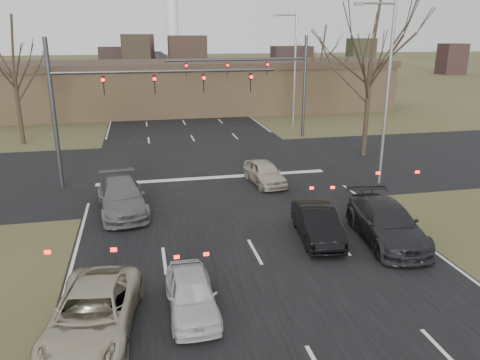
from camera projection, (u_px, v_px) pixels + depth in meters
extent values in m
plane|color=#444424|center=(277.00, 292.00, 15.46)|extent=(360.00, 360.00, 0.00)
cube|color=black|center=(165.00, 89.00, 71.38)|extent=(14.00, 300.00, 0.02)
cube|color=black|center=(209.00, 168.00, 29.44)|extent=(200.00, 14.00, 0.02)
cube|color=olive|center=(195.00, 89.00, 50.59)|extent=(42.00, 10.00, 4.60)
cube|color=#38281E|center=(195.00, 64.00, 49.79)|extent=(42.40, 10.40, 0.70)
cylinder|color=#383A3D|center=(54.00, 116.00, 24.67)|extent=(0.24, 0.24, 8.00)
cylinder|color=#383A3D|center=(167.00, 71.00, 25.21)|extent=(12.00, 0.18, 0.18)
imported|color=black|center=(104.00, 86.00, 24.75)|extent=(0.16, 0.20, 1.00)
imported|color=black|center=(155.00, 85.00, 25.29)|extent=(0.16, 0.20, 1.00)
imported|color=black|center=(204.00, 84.00, 25.82)|extent=(0.16, 0.20, 1.00)
imported|color=black|center=(250.00, 82.00, 26.36)|extent=(0.16, 0.20, 1.00)
cylinder|color=#383A3D|center=(304.00, 87.00, 37.50)|extent=(0.24, 0.24, 8.00)
cylinder|color=#383A3D|center=(237.00, 60.00, 35.73)|extent=(11.00, 0.18, 0.18)
imported|color=black|center=(267.00, 69.00, 36.42)|extent=(0.16, 0.20, 1.00)
imported|color=black|center=(227.00, 69.00, 35.79)|extent=(0.16, 0.20, 1.00)
imported|color=black|center=(186.00, 70.00, 35.16)|extent=(0.16, 0.20, 1.00)
cylinder|color=gray|center=(387.00, 95.00, 25.08)|extent=(0.18, 0.18, 10.00)
cylinder|color=gray|center=(378.00, 3.00, 23.49)|extent=(2.00, 0.12, 0.12)
cube|color=gray|center=(359.00, 4.00, 23.31)|extent=(0.50, 0.25, 0.15)
cylinder|color=gray|center=(295.00, 71.00, 41.03)|extent=(0.18, 0.18, 10.00)
cylinder|color=gray|center=(285.00, 15.00, 39.44)|extent=(2.00, 0.12, 0.12)
cube|color=gray|center=(274.00, 16.00, 39.25)|extent=(0.50, 0.25, 0.15)
cylinder|color=black|center=(367.00, 110.00, 31.63)|extent=(0.32, 0.32, 6.33)
cylinder|color=black|center=(19.00, 110.00, 35.37)|extent=(0.32, 0.32, 5.23)
cylinder|color=black|center=(319.00, 88.00, 50.35)|extent=(0.32, 0.32, 4.95)
imported|color=#B1A68F|center=(93.00, 314.00, 13.08)|extent=(2.87, 5.15, 1.36)
imported|color=silver|center=(191.00, 294.00, 14.21)|extent=(1.49, 3.62, 1.23)
imported|color=black|center=(317.00, 224.00, 19.25)|extent=(1.94, 4.27, 1.36)
imported|color=black|center=(387.00, 223.00, 19.10)|extent=(2.77, 5.53, 1.54)
imported|color=slate|center=(122.00, 197.00, 22.19)|extent=(2.69, 5.37, 1.50)
imported|color=#BDB199|center=(265.00, 173.00, 26.35)|extent=(1.96, 3.99, 1.31)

